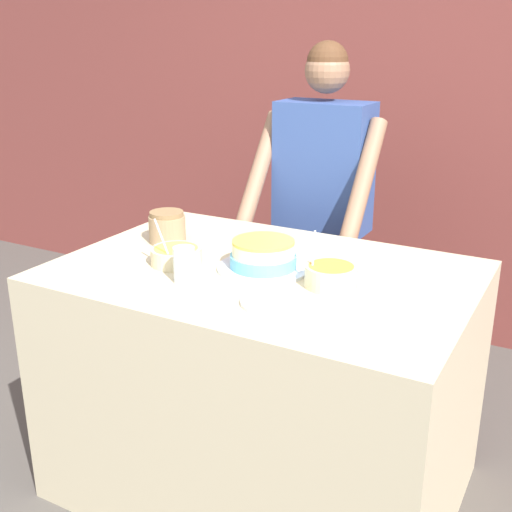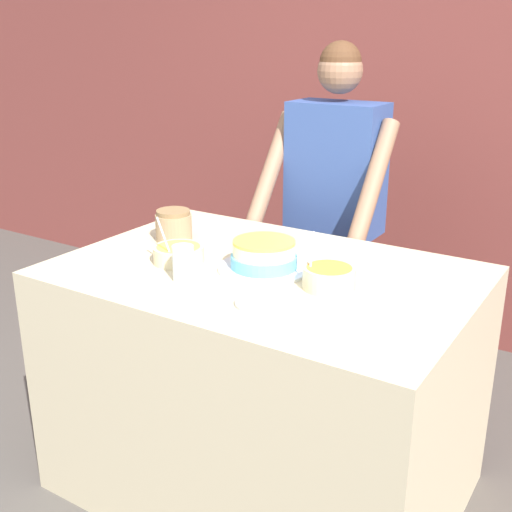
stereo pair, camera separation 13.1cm
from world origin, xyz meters
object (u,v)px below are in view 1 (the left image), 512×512
cake (262,256)px  ceramic_plate (276,302)px  frosting_bowl_yellow (176,255)px  stoneware_jar (167,227)px  frosting_bowl_orange (331,275)px  person_baker (322,192)px  drinking_glass (184,265)px

cake → ceramic_plate: (0.18, -0.24, -0.04)m
frosting_bowl_yellow → cake: bearing=19.1°
ceramic_plate → stoneware_jar: stoneware_jar is taller
frosting_bowl_orange → stoneware_jar: frosting_bowl_orange is taller
frosting_bowl_orange → stoneware_jar: bearing=170.5°
person_baker → frosting_bowl_yellow: person_baker is taller
drinking_glass → cake: bearing=54.4°
cake → drinking_glass: bearing=-125.6°
frosting_bowl_orange → drinking_glass: 0.48m
frosting_bowl_orange → frosting_bowl_yellow: bearing=-173.1°
person_baker → stoneware_jar: person_baker is taller
frosting_bowl_orange → ceramic_plate: 0.23m
cake → ceramic_plate: cake is taller
cake → stoneware_jar: 0.48m
cake → frosting_bowl_orange: 0.27m
cake → drinking_glass: (-0.17, -0.23, 0.01)m
ceramic_plate → drinking_glass: bearing=177.9°
frosting_bowl_yellow → stoneware_jar: (-0.18, 0.19, 0.03)m
frosting_bowl_orange → cake: bearing=173.0°
drinking_glass → person_baker: bearing=88.2°
ceramic_plate → cake: bearing=126.4°
person_baker → ceramic_plate: bearing=-73.8°
cake → frosting_bowl_yellow: frosting_bowl_yellow is taller
person_baker → frosting_bowl_yellow: size_ratio=9.03×
person_baker → frosting_bowl_yellow: (-0.16, -0.93, -0.05)m
cake → stoneware_jar: size_ratio=2.26×
cake → person_baker: bearing=99.0°
person_baker → frosting_bowl_yellow: bearing=-99.7°
frosting_bowl_orange → ceramic_plate: frosting_bowl_orange is taller
frosting_bowl_yellow → drinking_glass: bearing=-45.9°
frosting_bowl_orange → stoneware_jar: (-0.74, 0.12, 0.02)m
person_baker → ceramic_plate: 1.12m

